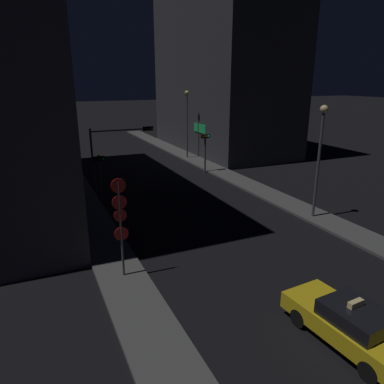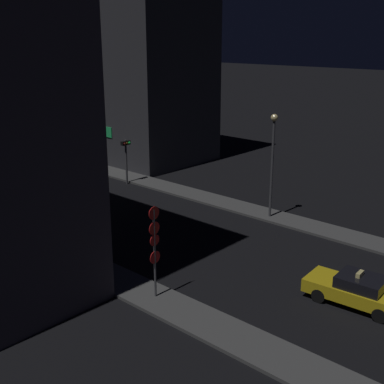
# 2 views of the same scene
# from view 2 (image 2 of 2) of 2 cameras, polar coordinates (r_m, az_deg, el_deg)

# --- Properties ---
(sidewalk_right) EXTENTS (2.09, 59.25, 0.15)m
(sidewalk_right) POSITION_cam_2_polar(r_m,az_deg,el_deg) (41.48, -5.44, 1.26)
(sidewalk_right) COLOR #4C4C4C
(sidewalk_right) RESTS_ON ground_plane
(building_facade_right) EXTENTS (9.35, 20.30, 18.06)m
(building_facade_right) POSITION_cam_2_polar(r_m,az_deg,el_deg) (51.64, -9.15, 14.38)
(building_facade_right) COLOR #333338
(building_facade_right) RESTS_ON ground_plane
(taxi) EXTENTS (2.12, 4.57, 1.62)m
(taxi) POSITION_cam_2_polar(r_m,az_deg,el_deg) (23.91, 18.07, -10.42)
(taxi) COLOR yellow
(taxi) RESTS_ON ground_plane
(traffic_light_overhead) EXTENTS (5.00, 0.42, 4.70)m
(traffic_light_overhead) POSITION_cam_2_polar(r_m,az_deg,el_deg) (34.78, -16.52, 3.26)
(traffic_light_overhead) COLOR #47474C
(traffic_light_overhead) RESTS_ON ground_plane
(traffic_light_left_kerb) EXTENTS (0.80, 0.42, 3.21)m
(traffic_light_left_kerb) POSITION_cam_2_polar(r_m,az_deg,el_deg) (31.69, -16.72, -0.26)
(traffic_light_left_kerb) COLOR #47474C
(traffic_light_left_kerb) RESTS_ON ground_plane
(traffic_light_right_kerb) EXTENTS (0.80, 0.42, 3.59)m
(traffic_light_right_kerb) POSITION_cam_2_polar(r_m,az_deg,el_deg) (40.43, -7.42, 4.44)
(traffic_light_right_kerb) COLOR #47474C
(traffic_light_right_kerb) RESTS_ON ground_plane
(sign_pole_left) EXTENTS (0.60, 0.10, 4.31)m
(sign_pole_left) POSITION_cam_2_polar(r_m,az_deg,el_deg) (22.43, -4.23, -5.90)
(sign_pole_left) COLOR #47474C
(sign_pole_left) RESTS_ON sidewalk_left
(street_lamp_near_block) EXTENTS (0.46, 0.46, 6.68)m
(street_lamp_near_block) POSITION_cam_2_polar(r_m,az_deg,el_deg) (32.29, 9.07, 4.59)
(street_lamp_near_block) COLOR #47474C
(street_lamp_near_block) RESTS_ON sidewalk_right
(street_lamp_far_block) EXTENTS (0.44, 0.44, 6.97)m
(street_lamp_far_block) POSITION_cam_2_polar(r_m,az_deg,el_deg) (45.53, -11.83, 8.25)
(street_lamp_far_block) COLOR #47474C
(street_lamp_far_block) RESTS_ON sidewalk_right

